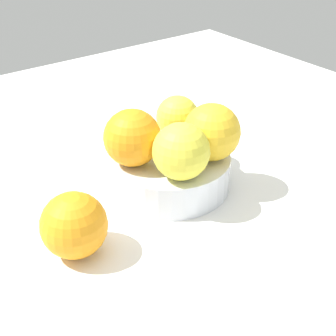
{
  "coord_description": "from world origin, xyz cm",
  "views": [
    {
      "loc": [
        -47.48,
        35.56,
        38.12
      ],
      "look_at": [
        0.0,
        0.0,
        2.77
      ],
      "focal_mm": 54.79,
      "sensor_mm": 36.0,
      "label": 1
    }
  ],
  "objects_px": {
    "orange_in_bowl_1": "(177,117)",
    "orange_in_bowl_2": "(212,132)",
    "orange_in_bowl_3": "(181,151)",
    "fruit_bowl": "(168,172)",
    "orange_loose_0": "(74,225)",
    "orange_in_bowl_0": "(132,138)"
  },
  "relations": [
    {
      "from": "orange_in_bowl_1",
      "to": "orange_in_bowl_2",
      "type": "relative_size",
      "value": 0.8
    },
    {
      "from": "orange_in_bowl_2",
      "to": "fruit_bowl",
      "type": "bearing_deg",
      "value": 49.4
    },
    {
      "from": "fruit_bowl",
      "to": "orange_in_bowl_2",
      "type": "relative_size",
      "value": 2.22
    },
    {
      "from": "fruit_bowl",
      "to": "orange_in_bowl_3",
      "type": "height_order",
      "value": "orange_in_bowl_3"
    },
    {
      "from": "orange_in_bowl_2",
      "to": "orange_loose_0",
      "type": "xyz_separation_m",
      "value": [
        -0.01,
        0.21,
        -0.05
      ]
    },
    {
      "from": "orange_in_bowl_0",
      "to": "orange_loose_0",
      "type": "height_order",
      "value": "orange_in_bowl_0"
    },
    {
      "from": "orange_in_bowl_3",
      "to": "orange_loose_0",
      "type": "xyz_separation_m",
      "value": [
        0.0,
        0.15,
        -0.04
      ]
    },
    {
      "from": "orange_in_bowl_0",
      "to": "orange_in_bowl_1",
      "type": "bearing_deg",
      "value": -74.07
    },
    {
      "from": "orange_in_bowl_3",
      "to": "orange_loose_0",
      "type": "relative_size",
      "value": 0.94
    },
    {
      "from": "orange_in_bowl_0",
      "to": "orange_in_bowl_3",
      "type": "height_order",
      "value": "orange_in_bowl_0"
    },
    {
      "from": "orange_in_bowl_1",
      "to": "orange_in_bowl_2",
      "type": "height_order",
      "value": "orange_in_bowl_2"
    },
    {
      "from": "fruit_bowl",
      "to": "orange_loose_0",
      "type": "xyz_separation_m",
      "value": [
        -0.05,
        0.17,
        0.02
      ]
    },
    {
      "from": "fruit_bowl",
      "to": "orange_in_bowl_2",
      "type": "xyz_separation_m",
      "value": [
        -0.04,
        -0.04,
        0.06
      ]
    },
    {
      "from": "orange_in_bowl_0",
      "to": "orange_loose_0",
      "type": "distance_m",
      "value": 0.14
    },
    {
      "from": "orange_in_bowl_0",
      "to": "orange_in_bowl_3",
      "type": "xyz_separation_m",
      "value": [
        -0.06,
        -0.03,
        -0.0
      ]
    },
    {
      "from": "orange_in_bowl_1",
      "to": "orange_in_bowl_3",
      "type": "height_order",
      "value": "orange_in_bowl_3"
    },
    {
      "from": "orange_in_bowl_0",
      "to": "orange_in_bowl_2",
      "type": "height_order",
      "value": "orange_in_bowl_2"
    },
    {
      "from": "fruit_bowl",
      "to": "orange_in_bowl_0",
      "type": "relative_size",
      "value": 2.26
    },
    {
      "from": "orange_in_bowl_0",
      "to": "orange_in_bowl_3",
      "type": "relative_size",
      "value": 1.04
    },
    {
      "from": "orange_in_bowl_2",
      "to": "orange_in_bowl_3",
      "type": "relative_size",
      "value": 1.06
    },
    {
      "from": "fruit_bowl",
      "to": "orange_loose_0",
      "type": "bearing_deg",
      "value": 106.69
    },
    {
      "from": "fruit_bowl",
      "to": "orange_loose_0",
      "type": "relative_size",
      "value": 2.21
    }
  ]
}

